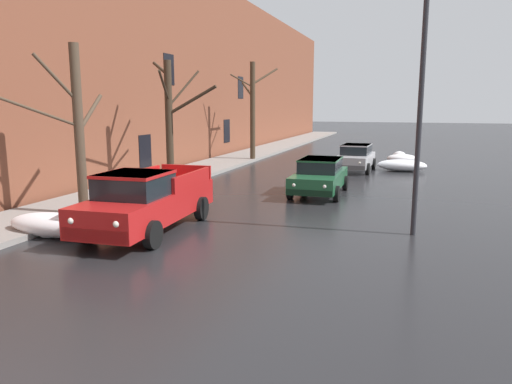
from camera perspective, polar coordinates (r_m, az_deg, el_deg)
left_sidewalk_slab at (r=24.15m, az=-9.07°, el=1.92°), size 2.90×80.00×0.16m
brick_townhouse_facade at (r=24.96m, az=-13.55°, el=14.78°), size 0.63×80.00×11.24m
snow_bank_near_corner_left at (r=14.20m, az=-22.71°, el=-3.61°), size 2.81×1.10×0.64m
snow_bank_along_left_kerb at (r=31.05m, az=16.74°, el=3.84°), size 1.80×1.27×0.70m
snow_bank_near_corner_right at (r=27.23m, az=16.89°, el=3.02°), size 2.58×1.29×0.62m
bare_tree_second_along_sidewalk at (r=15.85m, az=-20.22°, el=6.92°), size 1.41×3.36×5.33m
bare_tree_mid_block at (r=20.63m, az=-10.02°, el=8.56°), size 3.21×3.47×5.34m
bare_tree_far_down_block at (r=30.62m, az=-0.37°, el=9.76°), size 2.24×2.85×6.11m
pickup_truck_red_approaching_near_lane at (r=13.83m, az=-12.75°, el=-1.01°), size 2.27×5.47×1.76m
sedan_green_parked_kerbside_close at (r=19.39m, az=7.50°, el=1.94°), size 1.98×4.29×1.42m
sedan_silver_parked_kerbside_mid at (r=26.60m, az=11.63°, el=4.05°), size 1.95×4.02×1.42m
fire_hydrant at (r=16.01m, az=-17.83°, el=-1.65°), size 0.42×0.22×0.71m
street_lamp_post at (r=13.58m, az=18.82°, el=10.35°), size 0.44×0.24×6.62m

